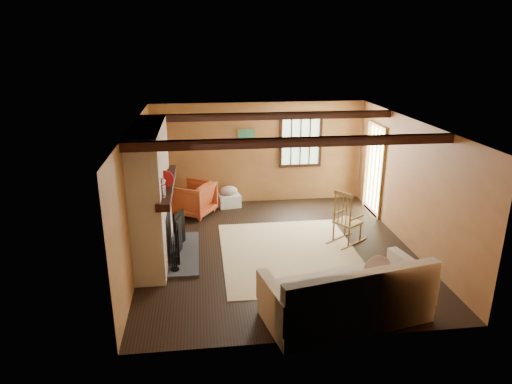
{
  "coord_description": "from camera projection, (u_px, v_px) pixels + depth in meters",
  "views": [
    {
      "loc": [
        -1.36,
        -7.71,
        3.79
      ],
      "look_at": [
        -0.36,
        0.4,
        1.03
      ],
      "focal_mm": 32.0,
      "sensor_mm": 36.0,
      "label": 1
    }
  ],
  "objects": [
    {
      "name": "armchair",
      "position": [
        193.0,
        199.0,
        10.23
      ],
      "size": [
        1.12,
        1.11,
        0.75
      ],
      "primitive_type": "imported",
      "rotation": [
        0.0,
        0.0,
        -2.12
      ],
      "color": "#BF6026",
      "rests_on": "ground"
    },
    {
      "name": "rocking_chair",
      "position": [
        346.0,
        221.0,
        8.78
      ],
      "size": [
        0.87,
        0.78,
        1.08
      ],
      "rotation": [
        0.0,
        0.0,
        2.19
      ],
      "color": "tan",
      "rests_on": "ground"
    },
    {
      "name": "laundry_basket",
      "position": [
        229.0,
        200.0,
        10.78
      ],
      "size": [
        0.56,
        0.46,
        0.3
      ],
      "primitive_type": "cube",
      "rotation": [
        0.0,
        0.0,
        0.18
      ],
      "color": "white",
      "rests_on": "ground"
    },
    {
      "name": "ground",
      "position": [
        277.0,
        249.0,
        8.62
      ],
      "size": [
        5.5,
        5.5,
        0.0
      ],
      "primitive_type": "plane",
      "color": "black",
      "rests_on": "ground"
    },
    {
      "name": "basket_pillow",
      "position": [
        229.0,
        190.0,
        10.7
      ],
      "size": [
        0.47,
        0.41,
        0.2
      ],
      "primitive_type": "ellipsoid",
      "rotation": [
        0.0,
        0.0,
        0.23
      ],
      "color": "beige",
      "rests_on": "laundry_basket"
    },
    {
      "name": "rug",
      "position": [
        290.0,
        253.0,
        8.46
      ],
      "size": [
        2.5,
        3.0,
        0.01
      ],
      "primitive_type": "cube",
      "color": "beige",
      "rests_on": "ground"
    },
    {
      "name": "room_envelope",
      "position": [
        288.0,
        162.0,
        8.37
      ],
      "size": [
        5.02,
        5.52,
        2.44
      ],
      "color": "#9E6738",
      "rests_on": "ground"
    },
    {
      "name": "sofa",
      "position": [
        348.0,
        299.0,
        6.38
      ],
      "size": [
        2.48,
        1.47,
        0.94
      ],
      "rotation": [
        0.0,
        0.0,
        0.2
      ],
      "color": "beige",
      "rests_on": "ground"
    },
    {
      "name": "fireplace",
      "position": [
        153.0,
        199.0,
        8.01
      ],
      "size": [
        1.02,
        2.3,
        2.4
      ],
      "color": "#A1533E",
      "rests_on": "ground"
    },
    {
      "name": "firewood_pile",
      "position": [
        181.0,
        202.0,
        10.81
      ],
      "size": [
        0.62,
        0.11,
        0.22
      ],
      "color": "#523C23",
      "rests_on": "ground"
    }
  ]
}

